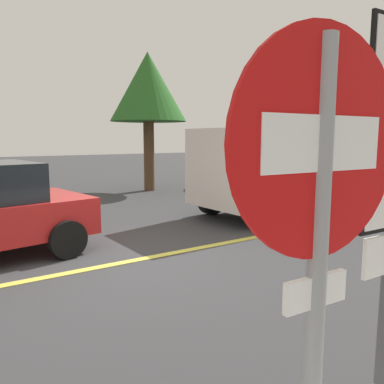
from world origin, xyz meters
name	(u,v)px	position (x,y,z in m)	size (l,w,h in m)	color
ground_plane	(118,264)	(0.00, 0.00, 0.00)	(80.00, 80.00, 0.00)	#38383A
lane_marking_centre	(257,237)	(3.00, 0.00, 0.01)	(28.00, 0.16, 0.01)	#E0D14C
stop_sign	(317,252)	(-1.27, -4.75, 1.60)	(0.76, 0.07, 2.34)	gray
white_van	(287,165)	(5.42, 1.47, 1.27)	(5.25, 2.37, 2.20)	silver
tree_left_verge	(291,101)	(11.79, 7.17, 3.72)	(3.48, 3.48, 5.49)	#513823
tree_centre_verge	(148,88)	(4.49, 7.51, 3.81)	(2.83, 2.83, 5.11)	#513823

